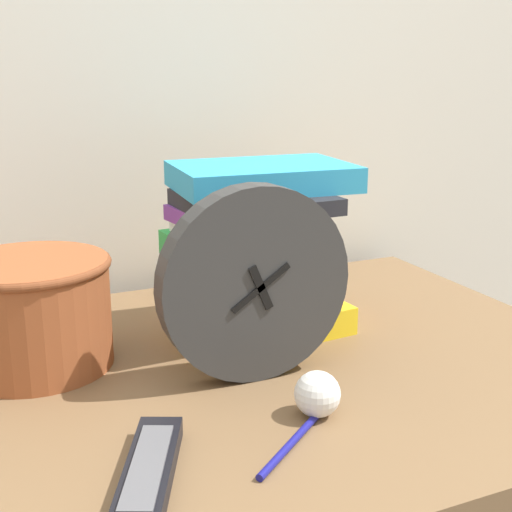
{
  "coord_description": "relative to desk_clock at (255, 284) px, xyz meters",
  "views": [
    {
      "loc": [
        -0.3,
        -0.42,
        1.14
      ],
      "look_at": [
        0.06,
        0.38,
        0.9
      ],
      "focal_mm": 50.0,
      "sensor_mm": 36.0,
      "label": 1
    }
  ],
  "objects": [
    {
      "name": "wall_back",
      "position": [
        -0.03,
        0.46,
        0.32
      ],
      "size": [
        6.0,
        0.04,
        2.4
      ],
      "color": "silver",
      "rests_on": "ground_plane"
    },
    {
      "name": "desk_clock",
      "position": [
        0.0,
        0.0,
        0.0
      ],
      "size": [
        0.24,
        0.04,
        0.24
      ],
      "color": "#333333",
      "rests_on": "desk"
    },
    {
      "name": "book_stack",
      "position": [
        0.07,
        0.15,
        0.0
      ],
      "size": [
        0.26,
        0.21,
        0.23
      ],
      "color": "yellow",
      "rests_on": "desk"
    },
    {
      "name": "basket",
      "position": [
        -0.24,
        0.15,
        -0.04
      ],
      "size": [
        0.2,
        0.2,
        0.14
      ],
      "color": "#994C28",
      "rests_on": "desk"
    },
    {
      "name": "tv_remote",
      "position": [
        -0.18,
        -0.17,
        -0.11
      ],
      "size": [
        0.12,
        0.19,
        0.02
      ],
      "color": "black",
      "rests_on": "desk"
    },
    {
      "name": "crumpled_paper_ball",
      "position": [
        0.02,
        -0.12,
        -0.09
      ],
      "size": [
        0.05,
        0.05,
        0.05
      ],
      "color": "white",
      "rests_on": "desk"
    },
    {
      "name": "pen",
      "position": [
        -0.03,
        -0.16,
        -0.11
      ],
      "size": [
        0.13,
        0.1,
        0.01
      ],
      "color": "navy",
      "rests_on": "desk"
    }
  ]
}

